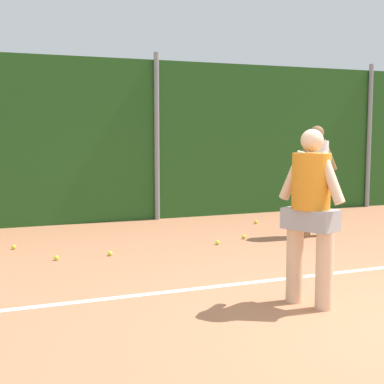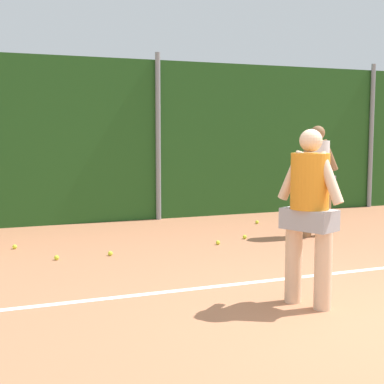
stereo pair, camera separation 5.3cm
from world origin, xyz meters
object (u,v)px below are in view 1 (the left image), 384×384
(tennis_ball_2, at_px, (14,247))
(player_foreground_near, at_px, (311,208))
(player_midcourt, at_px, (316,175))
(tennis_ball_9, at_px, (244,237))
(tennis_ball_3, at_px, (256,222))
(tennis_ball_7, at_px, (110,254))
(tennis_ball_6, at_px, (217,243))
(tennis_ball_4, at_px, (56,258))

(tennis_ball_2, bearing_deg, player_foreground_near, -56.71)
(player_midcourt, relative_size, tennis_ball_9, 27.56)
(player_midcourt, bearing_deg, tennis_ball_3, -72.36)
(player_foreground_near, relative_size, tennis_ball_7, 26.50)
(player_midcourt, relative_size, tennis_ball_6, 27.56)
(tennis_ball_2, height_order, tennis_ball_3, same)
(player_foreground_near, relative_size, tennis_ball_4, 26.50)
(tennis_ball_3, bearing_deg, player_midcourt, -77.76)
(player_midcourt, distance_m, tennis_ball_7, 3.63)
(tennis_ball_3, relative_size, tennis_ball_7, 1.00)
(tennis_ball_9, bearing_deg, tennis_ball_2, 171.21)
(tennis_ball_6, bearing_deg, tennis_ball_4, -176.71)
(player_foreground_near, distance_m, tennis_ball_6, 3.22)
(tennis_ball_3, height_order, tennis_ball_6, same)
(tennis_ball_2, bearing_deg, tennis_ball_4, -63.25)
(tennis_ball_6, bearing_deg, player_foreground_near, -97.22)
(player_midcourt, height_order, tennis_ball_2, player_midcourt)
(player_foreground_near, relative_size, tennis_ball_2, 26.50)
(tennis_ball_4, relative_size, tennis_ball_9, 1.00)
(player_midcourt, xyz_separation_m, tennis_ball_7, (-3.49, -0.20, -0.99))
(player_foreground_near, relative_size, tennis_ball_9, 26.50)
(tennis_ball_2, bearing_deg, tennis_ball_3, 8.92)
(tennis_ball_6, bearing_deg, player_midcourt, 1.55)
(player_foreground_near, bearing_deg, tennis_ball_7, -179.68)
(tennis_ball_3, relative_size, tennis_ball_4, 1.00)
(tennis_ball_9, bearing_deg, tennis_ball_6, -155.86)
(tennis_ball_6, bearing_deg, tennis_ball_2, 164.55)
(player_foreground_near, height_order, tennis_ball_4, player_foreground_near)
(player_midcourt, distance_m, tennis_ball_3, 1.78)
(tennis_ball_6, distance_m, tennis_ball_7, 1.72)
(player_foreground_near, xyz_separation_m, tennis_ball_7, (-1.32, 2.91, -0.95))
(tennis_ball_3, distance_m, tennis_ball_4, 4.24)
(tennis_ball_4, height_order, tennis_ball_9, same)
(tennis_ball_2, bearing_deg, tennis_ball_9, -8.79)
(tennis_ball_4, relative_size, tennis_ball_6, 1.00)
(player_foreground_near, height_order, player_midcourt, player_midcourt)
(tennis_ball_2, distance_m, tennis_ball_6, 3.03)
(player_foreground_near, xyz_separation_m, tennis_ball_2, (-2.54, 3.86, -0.95))
(player_foreground_near, xyz_separation_m, player_midcourt, (2.17, 3.10, 0.04))
(tennis_ball_9, bearing_deg, tennis_ball_4, -172.39)
(tennis_ball_3, xyz_separation_m, tennis_ball_4, (-3.91, -1.64, 0.00))
(tennis_ball_4, xyz_separation_m, tennis_ball_6, (2.44, 0.14, 0.00))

